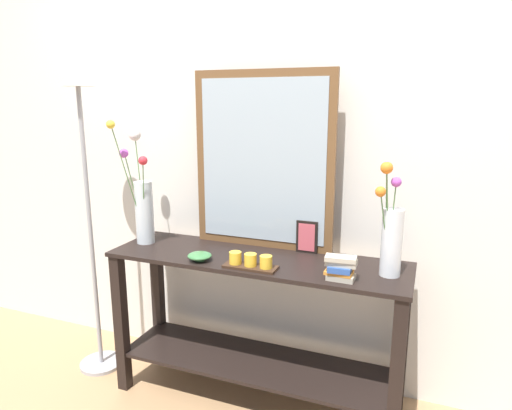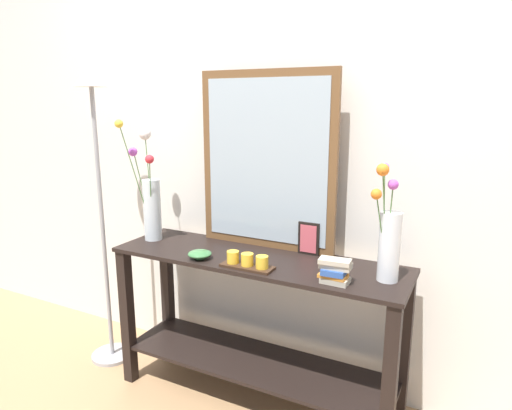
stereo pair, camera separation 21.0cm
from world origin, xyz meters
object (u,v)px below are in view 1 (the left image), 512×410
Objects in this scene: decorative_bowl at (200,256)px; book_stack at (340,268)px; console_table at (256,314)px; candle_tray at (250,262)px; mirror_leaning at (263,161)px; picture_frame_small at (307,237)px; floor_lamp at (85,172)px; tall_vase_left at (142,201)px; vase_right at (391,235)px.

decorative_bowl is 0.86× the size of book_stack.
book_stack is (0.43, -0.13, 0.35)m from console_table.
candle_tray reaches higher than console_table.
console_table is at bearing -79.64° from mirror_leaning.
picture_frame_small is (0.21, 0.16, 0.38)m from console_table.
floor_lamp is at bearing -177.11° from console_table.
floor_lamp reaches higher than tall_vase_left.
candle_tray is at bearing -120.82° from picture_frame_small.
console_table is 12.69× the size of decorative_bowl.
mirror_leaning is 1.37× the size of tall_vase_left.
decorative_bowl is 0.07× the size of floor_lamp.
floor_lamp is at bearing -169.93° from picture_frame_small.
console_table is 0.86× the size of floor_lamp.
floor_lamp reaches higher than decorative_bowl.
floor_lamp is at bearing -166.17° from mirror_leaning.
floor_lamp is (-0.31, -0.06, 0.14)m from tall_vase_left.
mirror_leaning reaches higher than book_stack.
book_stack is (0.66, 0.01, 0.03)m from decorative_bowl.
tall_vase_left is 4.00× the size of picture_frame_small.
vase_right is 0.87m from decorative_bowl.
floor_lamp reaches higher than picture_frame_small.
decorative_bowl is at bearing -122.46° from mirror_leaning.
candle_tray is (0.03, -0.14, 0.32)m from console_table.
candle_tray is 2.14× the size of decorative_bowl.
mirror_leaning is 5.48× the size of picture_frame_small.
mirror_leaning is 0.67m from tall_vase_left.
console_table is 5.93× the size of candle_tray.
candle_tray is at bearing -167.24° from vase_right.
decorative_bowl is at bearing -149.70° from console_table.
tall_vase_left is at bearing 10.37° from floor_lamp.
book_stack is at bearing -16.67° from console_table.
decorative_bowl is 0.66m from book_stack.
console_table is 8.99× the size of picture_frame_small.
vase_right reaches higher than candle_tray.
vase_right is at bearing -22.21° from picture_frame_small.
mirror_leaning is 0.56m from decorative_bowl.
floor_lamp reaches higher than console_table.
candle_tray is 0.26m from decorative_bowl.
book_stack is (0.22, -0.29, -0.03)m from picture_frame_small.
floor_lamp reaches higher than candle_tray.
floor_lamp is (-1.16, -0.21, 0.29)m from picture_frame_small.
floor_lamp is at bearing 173.03° from decorative_bowl.
console_table is 0.82m from tall_vase_left.
book_stack is 1.42m from floor_lamp.
console_table is 0.35m from candle_tray.
decorative_bowl is 0.80m from floor_lamp.
picture_frame_small is at bearing -4.84° from mirror_leaning.
picture_frame_small is at bearing 59.18° from candle_tray.
tall_vase_left is 1.30× the size of vase_right.
tall_vase_left is (-0.61, -0.17, -0.22)m from mirror_leaning.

